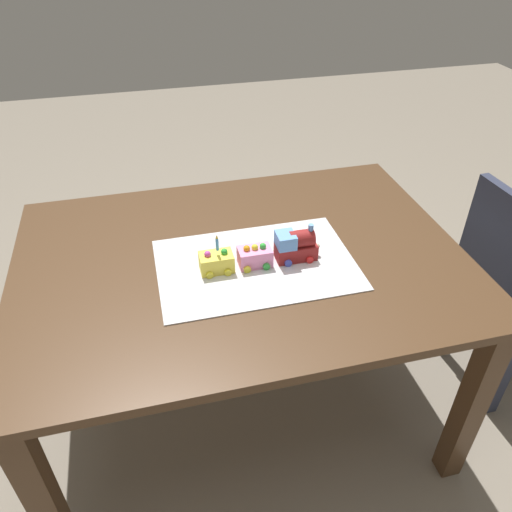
# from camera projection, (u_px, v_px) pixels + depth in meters

# --- Properties ---
(ground_plane) EXTENTS (8.00, 8.00, 0.00)m
(ground_plane) POSITION_uv_depth(u_px,v_px,m) (244.00, 403.00, 2.00)
(ground_plane) COLOR gray
(dining_table) EXTENTS (1.40, 1.00, 0.74)m
(dining_table) POSITION_uv_depth(u_px,v_px,m) (242.00, 283.00, 1.62)
(dining_table) COLOR #4C331E
(dining_table) RESTS_ON ground
(cake_board) EXTENTS (0.60, 0.40, 0.00)m
(cake_board) POSITION_uv_depth(u_px,v_px,m) (256.00, 264.00, 1.52)
(cake_board) COLOR silver
(cake_board) RESTS_ON dining_table
(cake_locomotive) EXTENTS (0.14, 0.08, 0.12)m
(cake_locomotive) POSITION_uv_depth(u_px,v_px,m) (296.00, 245.00, 1.52)
(cake_locomotive) COLOR maroon
(cake_locomotive) RESTS_ON cake_board
(cake_car_tanker_bubblegum) EXTENTS (0.10, 0.08, 0.07)m
(cake_car_tanker_bubblegum) POSITION_uv_depth(u_px,v_px,m) (255.00, 256.00, 1.50)
(cake_car_tanker_bubblegum) COLOR pink
(cake_car_tanker_bubblegum) RESTS_ON cake_board
(cake_car_flatbed_lemon) EXTENTS (0.10, 0.08, 0.07)m
(cake_car_flatbed_lemon) POSITION_uv_depth(u_px,v_px,m) (216.00, 262.00, 1.48)
(cake_car_flatbed_lemon) COLOR #F4E04C
(cake_car_flatbed_lemon) RESTS_ON cake_board
(birthday_candle) EXTENTS (0.01, 0.01, 0.05)m
(birthday_candle) POSITION_uv_depth(u_px,v_px,m) (217.00, 243.00, 1.44)
(birthday_candle) COLOR #4CA5E5
(birthday_candle) RESTS_ON cake_car_flatbed_lemon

